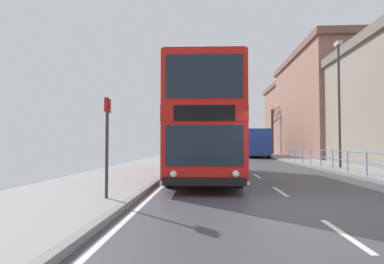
# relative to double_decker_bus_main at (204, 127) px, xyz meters

# --- Properties ---
(ground) EXTENTS (15.80, 140.00, 0.20)m
(ground) POSITION_rel_double_decker_bus_main_xyz_m (1.80, -6.74, -2.27)
(ground) COLOR #424247
(double_decker_bus_main) EXTENTS (2.89, 11.01, 4.40)m
(double_decker_bus_main) POSITION_rel_double_decker_bus_main_xyz_m (0.00, 0.00, 0.00)
(double_decker_bus_main) COLOR red
(double_decker_bus_main) RESTS_ON ground
(background_bus_far_lane) EXTENTS (2.82, 10.75, 3.10)m
(background_bus_far_lane) POSITION_rel_double_decker_bus_main_xyz_m (5.53, 23.36, -0.61)
(background_bus_far_lane) COLOR navy
(background_bus_far_lane) RESTS_ON ground
(pedestrian_railing_far_kerb) EXTENTS (0.05, 20.33, 1.06)m
(pedestrian_railing_far_kerb) POSITION_rel_double_decker_bus_main_xyz_m (6.97, 2.18, -1.46)
(pedestrian_railing_far_kerb) COLOR #598CC6
(pedestrian_railing_far_kerb) RESTS_ON ground
(bus_stop_sign_near) EXTENTS (0.08, 0.44, 2.59)m
(bus_stop_sign_near) POSITION_rel_double_decker_bus_main_xyz_m (-2.39, -6.44, -0.57)
(bus_stop_sign_near) COLOR #2D2D33
(bus_stop_sign_near) RESTS_ON ground
(street_lamp_far_side) EXTENTS (0.28, 0.60, 7.50)m
(street_lamp_far_side) POSITION_rel_double_decker_bus_main_xyz_m (8.00, 4.66, 2.19)
(street_lamp_far_side) COLOR #38383D
(street_lamp_far_side) RESTS_ON ground
(bare_tree_far_00) EXTENTS (1.85, 2.43, 7.38)m
(bare_tree_far_00) POSITION_rel_double_decker_bus_main_xyz_m (9.10, 29.74, 1.21)
(bare_tree_far_00) COLOR #4C3D2D
(bare_tree_far_00) RESTS_ON ground
(background_building_00) EXTENTS (14.49, 15.67, 11.13)m
(background_building_00) POSITION_rel_double_decker_bus_main_xyz_m (17.49, 36.25, 3.28)
(background_building_00) COLOR #936656
(background_building_00) RESTS_ON ground
(background_building_02) EXTENTS (13.30, 18.63, 11.96)m
(background_building_02) POSITION_rel_double_decker_bus_main_xyz_m (16.42, 22.85, 3.70)
(background_building_02) COLOR #936656
(background_building_02) RESTS_ON ground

